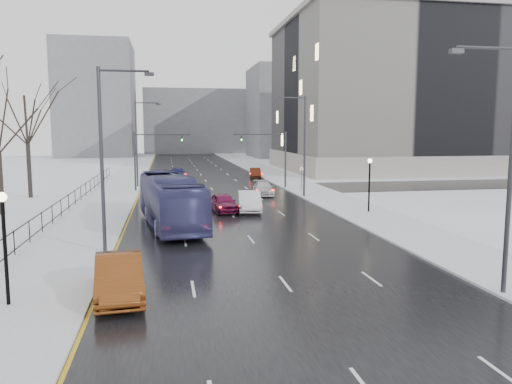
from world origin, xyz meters
TOP-DOWN VIEW (x-y plane):
  - road at (0.00, 60.00)m, footprint 16.00×150.00m
  - cross_road at (0.00, 48.00)m, footprint 130.00×10.00m
  - sidewalk_left at (-10.50, 60.00)m, footprint 5.00×150.00m
  - sidewalk_right at (10.50, 60.00)m, footprint 5.00×150.00m
  - park_strip at (-20.00, 60.00)m, footprint 14.00×150.00m
  - tree_park_d at (-17.80, 34.00)m, footprint 8.75×8.75m
  - tree_park_e at (-18.20, 44.00)m, footprint 9.45×9.45m
  - iron_fence at (-13.00, 30.00)m, footprint 0.06×70.00m
  - streetlight_r_near at (8.17, 10.00)m, footprint 2.95×0.25m
  - streetlight_r_mid at (8.17, 40.00)m, footprint 2.95×0.25m
  - streetlight_l_near at (-8.17, 20.00)m, footprint 2.95×0.25m
  - streetlight_l_far at (-8.17, 52.00)m, footprint 2.95×0.25m
  - lamppost_l at (-11.00, 12.00)m, footprint 0.36×0.36m
  - lamppost_r_mid at (11.00, 30.00)m, footprint 0.36×0.36m
  - mast_signal_right at (7.33, 48.00)m, footprint 6.10×0.33m
  - mast_signal_left at (-7.33, 48.00)m, footprint 6.10×0.33m
  - no_uturn_sign at (9.20, 44.00)m, footprint 0.60×0.06m
  - civic_building at (35.00, 72.00)m, footprint 41.00×31.00m
  - bldg_far_right at (28.00, 115.00)m, footprint 24.00×20.00m
  - bldg_far_left at (-22.00, 125.00)m, footprint 18.00×22.00m
  - bldg_far_center at (4.00, 140.00)m, footprint 30.00×18.00m
  - sedan_left_near at (-6.97, 12.44)m, footprint 2.32×5.34m
  - bus at (-4.80, 27.25)m, footprint 4.76×13.12m
  - sedan_center_near at (-0.50, 32.57)m, footprint 2.41×4.69m
  - sedan_right_near at (1.62, 32.39)m, footprint 2.32×5.27m
  - sedan_right_far at (4.72, 42.41)m, footprint 2.37×4.93m
  - sedan_center_far at (-3.50, 61.77)m, footprint 2.16×4.75m
  - sedan_right_distant at (7.20, 61.00)m, footprint 1.97×4.31m

SIDE VIEW (x-z plane):
  - tree_park_d at x=-17.80m, z-range -6.25..6.25m
  - tree_park_e at x=-18.20m, z-range -6.75..6.75m
  - road at x=0.00m, z-range 0.00..0.04m
  - cross_road at x=0.00m, z-range 0.00..0.04m
  - park_strip at x=-20.00m, z-range 0.00..0.12m
  - sidewalk_left at x=-10.50m, z-range 0.00..0.16m
  - sidewalk_right at x=10.50m, z-range 0.00..0.16m
  - sedan_right_distant at x=7.20m, z-range 0.04..1.41m
  - sedan_right_far at x=4.72m, z-range 0.04..1.42m
  - sedan_center_near at x=-0.50m, z-range 0.04..1.57m
  - sedan_center_far at x=-3.50m, z-range 0.04..1.62m
  - sedan_right_near at x=1.62m, z-range 0.04..1.72m
  - sedan_left_near at x=-6.97m, z-range 0.04..1.75m
  - iron_fence at x=-13.00m, z-range 0.26..1.56m
  - bus at x=-4.80m, z-range 0.04..3.61m
  - no_uturn_sign at x=9.20m, z-range 0.95..3.65m
  - lamppost_l at x=-11.00m, z-range 0.80..5.08m
  - lamppost_r_mid at x=11.00m, z-range 0.80..5.08m
  - mast_signal_right at x=7.33m, z-range 0.86..7.36m
  - mast_signal_left at x=-7.33m, z-range 0.86..7.36m
  - streetlight_r_near at x=8.17m, z-range 0.62..10.62m
  - streetlight_r_mid at x=8.17m, z-range 0.62..10.62m
  - streetlight_l_near at x=-8.17m, z-range 0.62..10.62m
  - streetlight_l_far at x=-8.17m, z-range 0.62..10.62m
  - bldg_far_center at x=4.00m, z-range 0.00..18.00m
  - bldg_far_right at x=28.00m, z-range 0.00..22.00m
  - civic_building at x=35.00m, z-range -1.19..23.61m
  - bldg_far_left at x=-22.00m, z-range 0.00..28.00m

